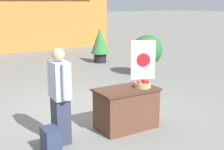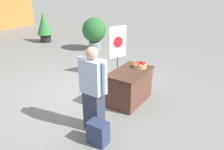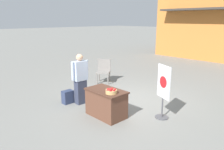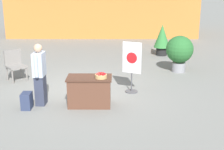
{
  "view_description": "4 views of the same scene",
  "coord_description": "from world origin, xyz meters",
  "px_view_note": "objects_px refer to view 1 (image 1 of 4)",
  "views": [
    {
      "loc": [
        -2.74,
        -5.89,
        2.32
      ],
      "look_at": [
        -0.03,
        -1.4,
        1.08
      ],
      "focal_mm": 50.0,
      "sensor_mm": 36.0,
      "label": 1
    },
    {
      "loc": [
        -3.67,
        -3.42,
        2.58
      ],
      "look_at": [
        -0.17,
        -1.15,
        0.81
      ],
      "focal_mm": 35.0,
      "sensor_mm": 36.0,
      "label": 2
    },
    {
      "loc": [
        4.55,
        -5.1,
        2.65
      ],
      "look_at": [
        0.03,
        -0.81,
        1.04
      ],
      "focal_mm": 35.0,
      "sensor_mm": 36.0,
      "label": 3
    },
    {
      "loc": [
        0.96,
        -8.91,
        3.04
      ],
      "look_at": [
        0.91,
        -1.07,
        0.75
      ],
      "focal_mm": 50.0,
      "sensor_mm": 36.0,
      "label": 4
    }
  ],
  "objects_px": {
    "display_table": "(126,108)",
    "poster_board": "(143,69)",
    "apple_basket": "(143,84)",
    "potted_plant_near_left": "(147,52)",
    "person_visitor": "(60,96)",
    "backpack": "(51,141)",
    "potted_plant_far_right": "(100,43)"
  },
  "relations": [
    {
      "from": "display_table",
      "to": "apple_basket",
      "type": "xyz_separation_m",
      "value": [
        0.31,
        -0.09,
        0.45
      ]
    },
    {
      "from": "potted_plant_near_left",
      "to": "apple_basket",
      "type": "bearing_deg",
      "value": -128.39
    },
    {
      "from": "person_visitor",
      "to": "potted_plant_near_left",
      "type": "bearing_deg",
      "value": 39.5
    },
    {
      "from": "potted_plant_far_right",
      "to": "display_table",
      "type": "bearing_deg",
      "value": -114.7
    },
    {
      "from": "display_table",
      "to": "person_visitor",
      "type": "xyz_separation_m",
      "value": [
        -1.28,
        0.05,
        0.43
      ]
    },
    {
      "from": "potted_plant_near_left",
      "to": "potted_plant_far_right",
      "type": "relative_size",
      "value": 0.96
    },
    {
      "from": "apple_basket",
      "to": "backpack",
      "type": "distance_m",
      "value": 1.98
    },
    {
      "from": "display_table",
      "to": "poster_board",
      "type": "height_order",
      "value": "poster_board"
    },
    {
      "from": "display_table",
      "to": "backpack",
      "type": "bearing_deg",
      "value": -170.87
    },
    {
      "from": "person_visitor",
      "to": "potted_plant_far_right",
      "type": "xyz_separation_m",
      "value": [
        4.01,
        5.9,
        -0.06
      ]
    },
    {
      "from": "apple_basket",
      "to": "potted_plant_far_right",
      "type": "height_order",
      "value": "potted_plant_far_right"
    },
    {
      "from": "poster_board",
      "to": "potted_plant_near_left",
      "type": "distance_m",
      "value": 2.87
    },
    {
      "from": "person_visitor",
      "to": "potted_plant_near_left",
      "type": "distance_m",
      "value": 5.31
    },
    {
      "from": "person_visitor",
      "to": "potted_plant_near_left",
      "type": "relative_size",
      "value": 1.24
    },
    {
      "from": "apple_basket",
      "to": "potted_plant_near_left",
      "type": "xyz_separation_m",
      "value": [
        2.65,
        3.35,
        -0.06
      ]
    },
    {
      "from": "poster_board",
      "to": "potted_plant_far_right",
      "type": "height_order",
      "value": "poster_board"
    },
    {
      "from": "apple_basket",
      "to": "poster_board",
      "type": "distance_m",
      "value": 1.4
    },
    {
      "from": "person_visitor",
      "to": "backpack",
      "type": "relative_size",
      "value": 3.83
    },
    {
      "from": "display_table",
      "to": "potted_plant_near_left",
      "type": "distance_m",
      "value": 4.42
    },
    {
      "from": "display_table",
      "to": "apple_basket",
      "type": "relative_size",
      "value": 3.85
    },
    {
      "from": "display_table",
      "to": "potted_plant_far_right",
      "type": "relative_size",
      "value": 0.85
    },
    {
      "from": "apple_basket",
      "to": "backpack",
      "type": "xyz_separation_m",
      "value": [
        -1.88,
        -0.16,
        -0.62
      ]
    },
    {
      "from": "apple_basket",
      "to": "poster_board",
      "type": "bearing_deg",
      "value": 53.37
    },
    {
      "from": "display_table",
      "to": "person_visitor",
      "type": "height_order",
      "value": "person_visitor"
    },
    {
      "from": "poster_board",
      "to": "potted_plant_far_right",
      "type": "bearing_deg",
      "value": -174.58
    },
    {
      "from": "backpack",
      "to": "potted_plant_far_right",
      "type": "bearing_deg",
      "value": 55.22
    },
    {
      "from": "potted_plant_far_right",
      "to": "backpack",
      "type": "bearing_deg",
      "value": -124.78
    },
    {
      "from": "potted_plant_far_right",
      "to": "potted_plant_near_left",
      "type": "bearing_deg",
      "value": -85.31
    },
    {
      "from": "display_table",
      "to": "person_visitor",
      "type": "relative_size",
      "value": 0.71
    },
    {
      "from": "backpack",
      "to": "potted_plant_near_left",
      "type": "bearing_deg",
      "value": 37.75
    },
    {
      "from": "display_table",
      "to": "poster_board",
      "type": "distance_m",
      "value": 1.6
    },
    {
      "from": "display_table",
      "to": "poster_board",
      "type": "bearing_deg",
      "value": 42.12
    }
  ]
}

